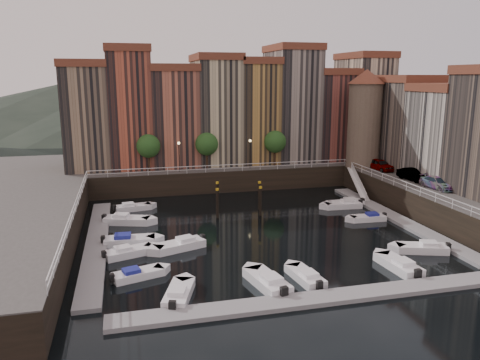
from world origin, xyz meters
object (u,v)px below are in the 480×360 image
object	(u,v)px
gangway	(358,182)
car_b	(414,175)
mooring_pilings	(239,199)
corner_tower	(365,117)
boat_left_2	(128,241)
car_a	(380,165)
car_c	(437,184)
boat_left_1	(128,252)
boat_left_0	(137,274)

from	to	relation	value
gangway	car_b	distance (m)	7.45
mooring_pilings	corner_tower	bearing A→B (deg)	22.65
boat_left_2	car_a	world-z (taller)	car_a
boat_left_2	corner_tower	bearing A→B (deg)	30.42
car_b	car_c	size ratio (longest dim) A/B	0.98
boat_left_2	car_c	world-z (taller)	car_c
corner_tower	gangway	size ratio (longest dim) A/B	1.66
car_b	mooring_pilings	bearing A→B (deg)	169.09
gangway	car_b	size ratio (longest dim) A/B	1.80
mooring_pilings	car_a	bearing A→B (deg)	13.99
corner_tower	car_c	xyz separation A→B (m)	(1.76, -14.60, -6.51)
boat_left_1	mooring_pilings	bearing A→B (deg)	21.77
gangway	mooring_pilings	size ratio (longest dim) A/B	1.38
boat_left_0	car_a	xyz separation A→B (m)	(33.72, 21.22, 3.46)
corner_tower	car_c	distance (m)	16.08
boat_left_1	car_b	size ratio (longest dim) A/B	1.02
corner_tower	car_b	world-z (taller)	corner_tower
mooring_pilings	car_c	xyz separation A→B (m)	(22.16, -6.08, 2.04)
mooring_pilings	boat_left_1	xyz separation A→B (m)	(-12.90, -10.81, -1.29)
boat_left_1	boat_left_2	distance (m)	3.03
corner_tower	boat_left_1	xyz separation A→B (m)	(-33.29, -19.32, -9.84)
boat_left_1	corner_tower	bearing A→B (deg)	11.93
boat_left_1	car_b	world-z (taller)	car_b
gangway	car_c	size ratio (longest dim) A/B	1.76
mooring_pilings	boat_left_0	xyz separation A→B (m)	(-12.28, -15.88, -1.32)
car_a	mooring_pilings	bearing A→B (deg)	-172.93
gangway	mooring_pilings	bearing A→B (deg)	-167.08
car_a	corner_tower	bearing A→B (deg)	101.43
corner_tower	boat_left_0	world-z (taller)	corner_tower
corner_tower	car_a	distance (m)	7.23
mooring_pilings	car_a	distance (m)	22.21
boat_left_0	boat_left_1	bearing A→B (deg)	79.87
gangway	boat_left_2	size ratio (longest dim) A/B	1.63
gangway	car_a	bearing A→B (deg)	18.63
corner_tower	boat_left_2	distance (m)	38.27
boat_left_2	car_c	distance (m)	35.17
boat_left_1	car_a	bearing A→B (deg)	6.99
boat_left_0	car_b	bearing A→B (deg)	5.46
mooring_pilings	car_c	bearing A→B (deg)	-15.36
boat_left_0	boat_left_2	bearing A→B (deg)	76.68
boat_left_2	boat_left_1	bearing A→B (deg)	-87.26
boat_left_0	boat_left_1	world-z (taller)	boat_left_1
mooring_pilings	boat_left_1	distance (m)	16.88
car_a	boat_left_1	bearing A→B (deg)	-161.73
boat_left_0	car_a	size ratio (longest dim) A/B	0.94
gangway	boat_left_1	world-z (taller)	gangway
corner_tower	boat_left_0	xyz separation A→B (m)	(-32.67, -24.39, -9.87)
car_a	car_b	size ratio (longest dim) A/B	1.00
mooring_pilings	car_b	bearing A→B (deg)	-4.12
boat_left_1	car_c	distance (m)	35.53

